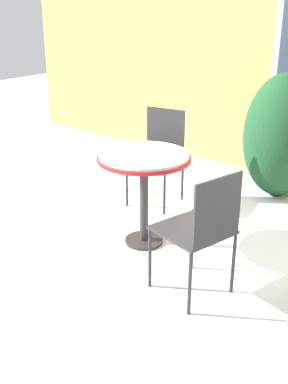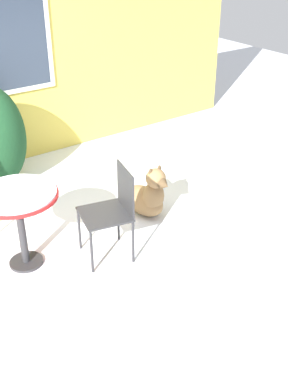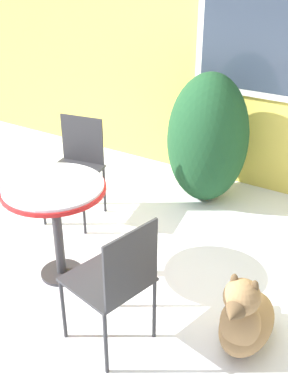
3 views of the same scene
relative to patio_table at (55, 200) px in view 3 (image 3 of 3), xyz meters
The scene contains 7 objects.
ground_plane 0.75m from the patio_table, ahead, with size 16.00×16.00×0.00m, color white.
house_wall 2.42m from the patio_table, 79.47° to the left, with size 8.00×0.10×3.29m.
shrub_left 1.70m from the patio_table, 76.51° to the left, with size 0.74×0.76×1.22m.
patio_table is the anchor object (origin of this frame).
patio_chair_near_table 0.90m from the patio_table, 119.57° to the left, with size 0.50×0.50×0.89m.
patio_chair_far_side 0.84m from the patio_table, 24.92° to the right, with size 0.52×0.52×0.89m.
dog 1.49m from the patio_table, ahead, with size 0.33×0.76×0.63m.
Camera 3 is at (1.67, -2.11, 2.28)m, focal length 45.00 mm.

